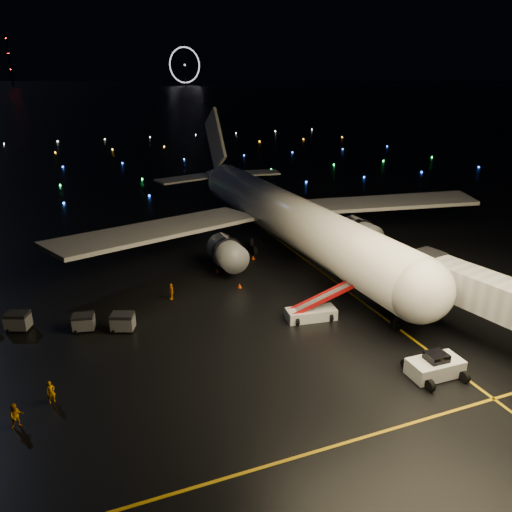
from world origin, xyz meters
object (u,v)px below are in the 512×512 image
(crew_b, at_px, (16,416))
(crew_c, at_px, (171,291))
(airliner, at_px, (276,186))
(baggage_cart_0, at_px, (123,322))
(baggage_cart_2, at_px, (18,321))
(pushback_tug, at_px, (435,365))
(baggage_cart_1, at_px, (84,322))
(belt_loader, at_px, (312,303))
(crew_a, at_px, (51,392))

(crew_b, bearing_deg, crew_c, 37.35)
(airliner, xyz_separation_m, crew_b, (-31.05, -27.55, -7.47))
(crew_c, bearing_deg, baggage_cart_0, -54.28)
(baggage_cart_2, bearing_deg, baggage_cart_0, 0.20)
(crew_c, bearing_deg, crew_b, -47.35)
(crew_b, xyz_separation_m, crew_c, (14.12, 16.10, -0.03))
(airliner, height_order, pushback_tug, airliner)
(crew_b, bearing_deg, baggage_cart_1, 56.33)
(belt_loader, height_order, crew_a, belt_loader)
(crew_a, xyz_separation_m, crew_c, (11.94, 14.04, 0.03))
(pushback_tug, distance_m, baggage_cart_2, 37.03)
(belt_loader, xyz_separation_m, baggage_cart_2, (-26.36, 8.05, -0.83))
(airliner, distance_m, belt_loader, 22.50)
(belt_loader, distance_m, baggage_cart_1, 21.48)
(baggage_cart_1, bearing_deg, baggage_cart_2, 169.51)
(pushback_tug, relative_size, crew_c, 2.37)
(pushback_tug, relative_size, baggage_cart_0, 2.08)
(pushback_tug, bearing_deg, crew_a, 166.40)
(airliner, xyz_separation_m, baggage_cart_1, (-25.96, -15.13, -7.58))
(airliner, bearing_deg, baggage_cart_0, -146.16)
(crew_a, bearing_deg, belt_loader, -1.97)
(airliner, height_order, baggage_cart_1, airliner)
(pushback_tug, xyz_separation_m, crew_a, (-28.25, 7.49, -0.14))
(crew_b, distance_m, baggage_cart_2, 14.79)
(crew_a, bearing_deg, baggage_cart_2, 89.14)
(pushback_tug, bearing_deg, crew_c, 128.41)
(belt_loader, relative_size, crew_b, 3.78)
(baggage_cart_2, bearing_deg, baggage_cart_1, 0.09)
(crew_c, bearing_deg, belt_loader, 45.10)
(crew_b, relative_size, crew_c, 1.04)
(belt_loader, bearing_deg, baggage_cart_0, 173.62)
(crew_a, distance_m, crew_b, 3.01)
(belt_loader, bearing_deg, airliner, 83.41)
(belt_loader, xyz_separation_m, baggage_cart_1, (-20.69, 5.70, -0.89))
(crew_a, height_order, crew_c, crew_c)
(crew_b, relative_size, baggage_cart_2, 0.90)
(baggage_cart_2, bearing_deg, crew_c, 27.80)
(pushback_tug, height_order, belt_loader, belt_loader)
(crew_b, bearing_deg, belt_loader, 3.22)
(crew_a, bearing_deg, airliner, 28.30)
(crew_c, bearing_deg, airliner, 117.98)
(belt_loader, bearing_deg, crew_b, -157.77)
(airliner, relative_size, crew_b, 31.74)
(belt_loader, height_order, baggage_cart_2, belt_loader)
(pushback_tug, height_order, crew_a, pushback_tug)
(belt_loader, bearing_deg, crew_c, 148.80)
(crew_a, height_order, baggage_cart_2, baggage_cart_2)
(airliner, height_order, crew_a, airliner)
(pushback_tug, distance_m, crew_a, 29.23)
(airliner, relative_size, baggage_cart_2, 28.65)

